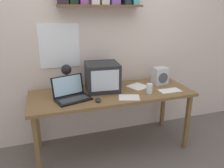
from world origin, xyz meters
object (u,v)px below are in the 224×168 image
(printed_handout, at_px, (170,90))
(loose_paper_near_monitor, at_px, (129,97))
(space_heater, at_px, (160,76))
(computer_mouse, at_px, (98,100))
(crt_monitor, at_px, (102,77))
(juice_glass, at_px, (149,89))
(desk_lamp, at_px, (66,73))
(open_notebook, at_px, (138,86))
(laptop, at_px, (71,93))
(corner_desk, at_px, (112,97))

(printed_handout, distance_m, loose_paper_near_monitor, 0.54)
(space_heater, distance_m, computer_mouse, 0.96)
(crt_monitor, height_order, juice_glass, crt_monitor)
(juice_glass, relative_size, space_heater, 0.53)
(juice_glass, bearing_deg, printed_handout, -0.79)
(desk_lamp, distance_m, open_notebook, 0.89)
(desk_lamp, bearing_deg, crt_monitor, -2.75)
(computer_mouse, relative_size, printed_handout, 0.44)
(computer_mouse, distance_m, printed_handout, 0.89)
(laptop, xyz_separation_m, printed_handout, (1.15, -0.12, -0.06))
(laptop, relative_size, space_heater, 1.96)
(laptop, height_order, open_notebook, laptop)
(laptop, distance_m, printed_handout, 1.16)
(desk_lamp, bearing_deg, laptop, -81.51)
(corner_desk, height_order, open_notebook, open_notebook)
(crt_monitor, xyz_separation_m, desk_lamp, (-0.41, 0.06, 0.07))
(desk_lamp, distance_m, loose_paper_near_monitor, 0.77)
(juice_glass, height_order, loose_paper_near_monitor, juice_glass)
(corner_desk, bearing_deg, loose_paper_near_monitor, -59.43)
(laptop, height_order, juice_glass, laptop)
(juice_glass, xyz_separation_m, space_heater, (0.28, 0.26, 0.06))
(space_heater, bearing_deg, computer_mouse, -165.09)
(crt_monitor, distance_m, space_heater, 0.77)
(printed_handout, height_order, loose_paper_near_monitor, same)
(juice_glass, relative_size, printed_handout, 0.44)
(corner_desk, bearing_deg, crt_monitor, 127.42)
(computer_mouse, distance_m, loose_paper_near_monitor, 0.35)
(space_heater, xyz_separation_m, loose_paper_near_monitor, (-0.55, -0.32, -0.10))
(desk_lamp, xyz_separation_m, computer_mouse, (0.27, -0.38, -0.22))
(corner_desk, bearing_deg, laptop, -174.58)
(desk_lamp, xyz_separation_m, loose_paper_near_monitor, (0.62, -0.39, -0.23))
(computer_mouse, bearing_deg, loose_paper_near_monitor, -0.94)
(space_heater, distance_m, loose_paper_near_monitor, 0.65)
(corner_desk, xyz_separation_m, crt_monitor, (-0.09, 0.11, 0.22))
(laptop, bearing_deg, computer_mouse, -48.77)
(crt_monitor, distance_m, laptop, 0.44)
(computer_mouse, bearing_deg, laptop, 147.44)
(space_heater, relative_size, printed_handout, 0.82)
(computer_mouse, distance_m, open_notebook, 0.66)
(crt_monitor, height_order, computer_mouse, crt_monitor)
(corner_desk, height_order, laptop, laptop)
(crt_monitor, height_order, desk_lamp, desk_lamp)
(crt_monitor, xyz_separation_m, space_heater, (0.77, -0.01, -0.06))
(space_heater, xyz_separation_m, computer_mouse, (-0.90, -0.31, -0.09))
(juice_glass, bearing_deg, open_notebook, 97.11)
(crt_monitor, height_order, printed_handout, crt_monitor)
(laptop, height_order, printed_handout, laptop)
(juice_glass, xyz_separation_m, printed_handout, (0.27, -0.00, -0.05))
(laptop, xyz_separation_m, loose_paper_near_monitor, (0.61, -0.17, -0.06))
(laptop, relative_size, open_notebook, 1.45)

